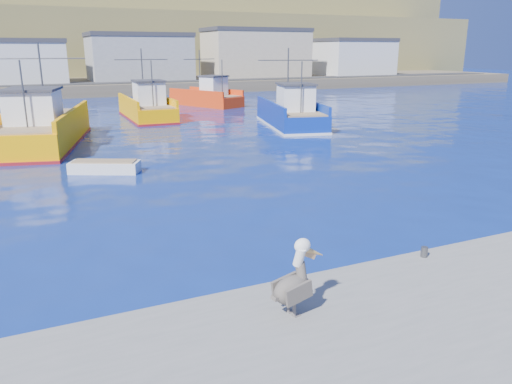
% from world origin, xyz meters
% --- Properties ---
extents(ground, '(260.00, 260.00, 0.00)m').
position_xyz_m(ground, '(0.00, 0.00, 0.00)').
color(ground, '#07185A').
rests_on(ground, ground).
extents(dock_bollards, '(36.20, 0.20, 0.30)m').
position_xyz_m(dock_bollards, '(0.60, -3.40, 0.65)').
color(dock_bollards, '#4C4C4C').
rests_on(dock_bollards, dock).
extents(far_shore, '(200.00, 81.00, 24.00)m').
position_xyz_m(far_shore, '(0.00, 109.20, 8.98)').
color(far_shore, brown).
rests_on(far_shore, ground).
extents(trawler_yellow_a, '(7.39, 13.65, 6.73)m').
position_xyz_m(trawler_yellow_a, '(-6.11, 22.73, 1.13)').
color(trawler_yellow_a, '#FFA700').
rests_on(trawler_yellow_a, ground).
extents(trawler_yellow_b, '(4.95, 10.50, 6.40)m').
position_xyz_m(trawler_yellow_b, '(3.33, 33.25, 0.99)').
color(trawler_yellow_b, '#FFA700').
rests_on(trawler_yellow_b, ground).
extents(trawler_blue, '(6.21, 11.32, 6.44)m').
position_xyz_m(trawler_blue, '(13.28, 23.49, 1.01)').
color(trawler_blue, navy).
rests_on(trawler_blue, ground).
extents(boat_orange, '(6.78, 9.56, 6.17)m').
position_xyz_m(boat_orange, '(12.15, 41.44, 1.06)').
color(boat_orange, red).
rests_on(boat_orange, ground).
extents(skiff_mid, '(3.75, 2.70, 0.78)m').
position_xyz_m(skiff_mid, '(-3.52, 13.10, 0.25)').
color(skiff_mid, silver).
rests_on(skiff_mid, ground).
extents(pelican, '(1.44, 0.73, 1.77)m').
position_xyz_m(pelican, '(-1.96, -4.65, 1.26)').
color(pelican, '#595451').
rests_on(pelican, dock).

